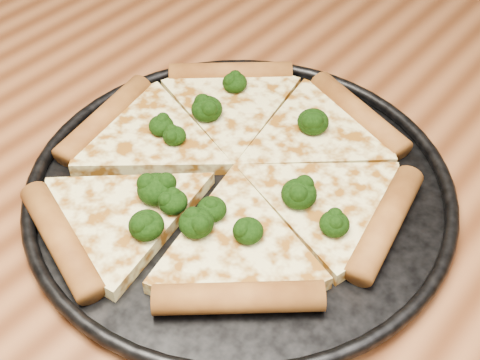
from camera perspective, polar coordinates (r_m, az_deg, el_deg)
The scene contains 4 objects.
dining_table at distance 0.62m, azimuth 8.13°, elevation -9.84°, with size 1.20×0.90×0.75m.
pizza_pan at distance 0.56m, azimuth -0.00°, elevation -0.61°, with size 0.36×0.36×0.02m.
pizza at distance 0.56m, azimuth -0.80°, elevation 1.05°, with size 0.31×0.33×0.02m.
broccoli_florets at distance 0.55m, azimuth -1.61°, elevation 0.71°, with size 0.21×0.21×0.02m.
Camera 1 is at (0.16, -0.33, 1.15)m, focal length 50.17 mm.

